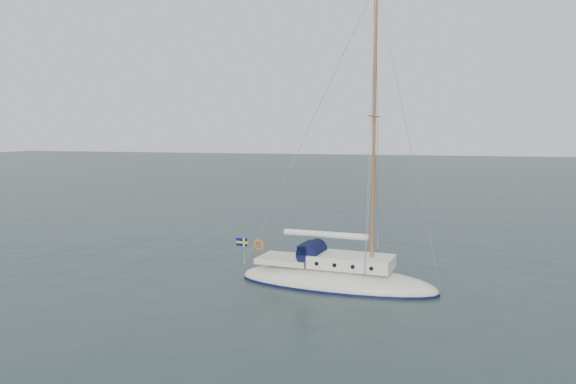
% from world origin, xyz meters
% --- Properties ---
extents(ground, '(300.00, 300.00, 0.00)m').
position_xyz_m(ground, '(0.00, 0.00, 0.00)').
color(ground, black).
rests_on(ground, ground).
extents(sailboat, '(9.74, 2.92, 13.88)m').
position_xyz_m(sailboat, '(0.58, -1.54, 1.05)').
color(sailboat, beige).
rests_on(sailboat, ground).
extents(dinghy, '(2.84, 1.28, 0.41)m').
position_xyz_m(dinghy, '(-1.62, 0.54, 0.18)').
color(dinghy, '#545459').
rests_on(dinghy, ground).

